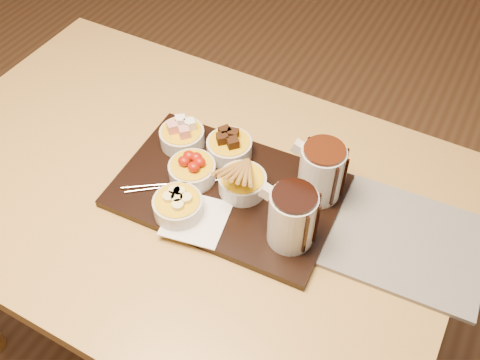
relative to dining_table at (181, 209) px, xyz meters
The scene contains 13 objects.
ground 0.65m from the dining_table, ahead, with size 5.00×5.00×0.00m, color brown.
dining_table is the anchor object (origin of this frame).
serving_board 0.16m from the dining_table, 10.62° to the left, with size 0.46×0.30×0.02m, color black.
napkin 0.17m from the dining_table, 38.65° to the right, with size 0.12×0.12×0.00m, color white.
bowl_marshmallows 0.17m from the dining_table, 113.90° to the left, with size 0.10×0.10×0.04m, color beige.
bowl_cake 0.19m from the dining_table, 57.44° to the left, with size 0.10×0.10×0.04m, color beige.
bowl_strawberries 0.14m from the dining_table, 19.67° to the left, with size 0.10×0.10×0.04m, color beige.
bowl_biscotti 0.20m from the dining_table, 12.90° to the left, with size 0.10×0.10×0.04m, color beige.
bowl_bananas 0.17m from the dining_table, 53.90° to the right, with size 0.10×0.10×0.04m, color beige.
pitcher_dark_chocolate 0.34m from the dining_table, ahead, with size 0.09×0.09×0.12m, color silver.
pitcher_milk_chocolate 0.35m from the dining_table, 19.34° to the left, with size 0.09×0.09×0.12m, color silver.
fondue_skewers 0.12m from the dining_table, 26.80° to the right, with size 0.26×0.03×0.01m, color silver, non-canonical shape.
newspaper 0.50m from the dining_table, ahead, with size 0.31×0.25×0.01m, color beige.
Camera 1 is at (0.48, -0.60, 1.62)m, focal length 40.00 mm.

